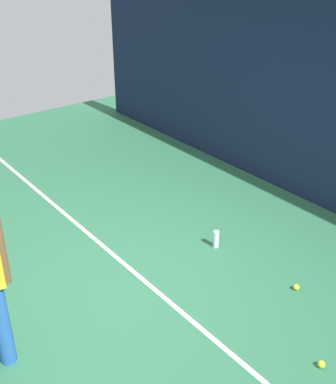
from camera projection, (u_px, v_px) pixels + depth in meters
ground_plane at (139, 285)px, 5.27m from camera, size 12.00×12.00×0.00m
back_fence at (329, 99)px, 6.21m from camera, size 10.00×0.10×2.95m
court_line at (145, 282)px, 5.31m from camera, size 9.00×0.05×0.00m
tennis_ball_near_player at (296, 287)px, 5.18m from camera, size 0.07×0.07×0.07m
tennis_ball_by_fence at (321, 364)px, 4.26m from camera, size 0.07×0.07×0.07m
water_bottle at (216, 239)px, 5.86m from camera, size 0.07×0.07×0.22m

